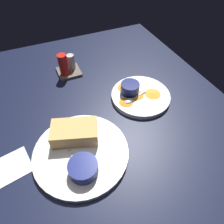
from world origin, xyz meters
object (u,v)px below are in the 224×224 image
Objects in this scene: ramekin_dark_sauce at (83,168)px; condiment_caddy at (67,66)px; sandwich_half_near at (75,133)px; plate_chips_companion at (141,96)px; spoon_by_dark_ramekin at (73,154)px; spoon_by_gravy_ramekin at (131,99)px; plate_sandwich_main at (81,153)px; ramekin_light_gravy at (130,88)px.

ramekin_dark_sauce is 0.81× the size of condiment_caddy.
sandwich_half_near is 28.31cm from plate_chips_companion.
spoon_by_dark_ramekin and spoon_by_gravy_ramekin have the same top height.
plate_chips_companion is (29.15, 13.91, -1.16)cm from spoon_by_dark_ramekin.
spoon_by_gravy_ramekin is 30.22cm from condiment_caddy.
condiment_caddy is (6.48, 33.18, -0.59)cm from sandwich_half_near.
spoon_by_dark_ramekin is (-1.32, 5.75, -1.44)cm from ramekin_dark_sauce.
plate_sandwich_main is 2.82× the size of condiment_caddy.
spoon_by_gravy_ramekin is at bearing 29.33° from plate_sandwich_main.
ramekin_dark_sauce is at bearing -141.62° from spoon_by_gravy_ramekin.
ramekin_light_gravy is (23.60, 11.27, -0.35)cm from sandwich_half_near.
condiment_caddy is (-17.12, 21.92, -0.25)cm from ramekin_light_gravy.
ramekin_dark_sauce is at bearing -77.05° from spoon_by_dark_ramekin.
sandwich_half_near reaches higher than plate_sandwich_main.
condiment_caddy reaches higher than plate_chips_companion.
sandwich_half_near is at bearing 89.39° from plate_sandwich_main.
ramekin_dark_sauce reaches higher than spoon_by_dark_ramekin.
ramekin_light_gravy is (25.99, 16.55, 1.69)cm from spoon_by_dark_ramekin.
spoon_by_gravy_ramekin reaches higher than plate_sandwich_main.
ramekin_dark_sauce is 0.77× the size of spoon_by_dark_ramekin.
plate_sandwich_main is 28.90cm from ramekin_light_gravy.
sandwich_half_near is 33.82cm from condiment_caddy.
ramekin_light_gravy is 0.67× the size of spoon_by_gravy_ramekin.
plate_chips_companion is at bearing 14.54° from spoon_by_gravy_ramekin.
spoon_by_gravy_ramekin is 1.04× the size of condiment_caddy.
condiment_caddy is (8.86, 38.46, 1.44)cm from spoon_by_dark_ramekin.
plate_sandwich_main is 25.68cm from spoon_by_gravy_ramekin.
ramekin_light_gravy reaches higher than plate_chips_companion.
condiment_caddy is (-20.29, 24.55, 2.61)cm from plate_chips_companion.
spoon_by_dark_ramekin is at bearing -152.68° from spoon_by_gravy_ramekin.
spoon_by_gravy_ramekin is at bearing -108.83° from ramekin_light_gravy.
ramekin_dark_sauce is at bearing -99.68° from condiment_caddy.
sandwich_half_near reaches higher than spoon_by_dark_ramekin.
sandwich_half_near is 6.14cm from spoon_by_dark_ramekin.
ramekin_dark_sauce is 0.36× the size of plate_chips_companion.
condiment_caddy is at bearing 77.02° from spoon_by_dark_ramekin.
spoon_by_dark_ramekin is at bearing -175.38° from plate_sandwich_main.
condiment_caddy reaches higher than sandwich_half_near.
plate_chips_companion is at bearing 17.87° from sandwich_half_near.
sandwich_half_near is 1.92× the size of ramekin_dark_sauce.
ramekin_dark_sauce reaches higher than spoon_by_gravy_ramekin.
condiment_caddy is at bearing 129.57° from plate_chips_companion.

